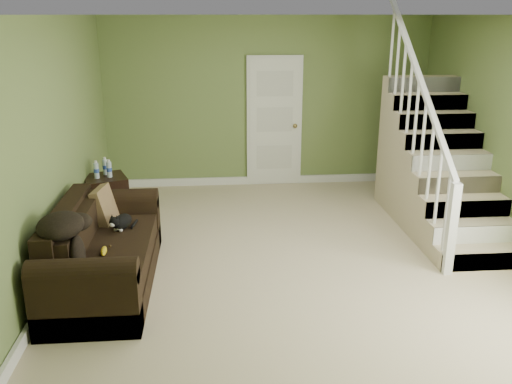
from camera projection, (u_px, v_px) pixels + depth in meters
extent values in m
cube|color=#C3AF8D|center=(292.00, 254.00, 6.18)|extent=(5.00, 5.50, 0.01)
cube|color=white|center=(298.00, 15.00, 5.37)|extent=(5.00, 5.50, 0.01)
cube|color=olive|center=(268.00, 103.00, 8.38)|extent=(5.00, 0.04, 2.60)
cube|color=olive|center=(366.00, 248.00, 3.17)|extent=(5.00, 0.04, 2.60)
cube|color=olive|center=(55.00, 147.00, 5.58)|extent=(0.04, 5.50, 2.60)
cube|color=white|center=(267.00, 180.00, 8.74)|extent=(5.00, 0.04, 0.12)
cube|color=white|center=(71.00, 257.00, 5.97)|extent=(0.04, 5.50, 0.12)
cube|color=white|center=(500.00, 242.00, 6.36)|extent=(0.04, 5.50, 0.12)
cube|color=white|center=(274.00, 122.00, 8.45)|extent=(0.86, 0.05, 2.02)
cube|color=white|center=(274.00, 123.00, 8.43)|extent=(0.78, 0.04, 1.96)
sphere|color=olive|center=(295.00, 126.00, 8.43)|extent=(0.07, 0.07, 0.07)
cube|color=#C3AF8D|center=(481.00, 257.00, 5.87)|extent=(1.00, 0.27, 0.20)
cylinder|color=white|center=(447.00, 211.00, 5.66)|extent=(0.04, 0.04, 0.90)
cube|color=#C3AF8D|center=(471.00, 239.00, 6.10)|extent=(1.00, 0.27, 0.40)
cylinder|color=white|center=(438.00, 185.00, 5.86)|extent=(0.04, 0.04, 0.90)
cube|color=#C3AF8D|center=(461.00, 222.00, 6.32)|extent=(1.00, 0.27, 0.60)
cylinder|color=white|center=(430.00, 160.00, 6.05)|extent=(0.04, 0.04, 0.90)
cube|color=#C3AF8D|center=(452.00, 206.00, 6.54)|extent=(1.00, 0.27, 0.80)
cylinder|color=white|center=(423.00, 138.00, 6.24)|extent=(0.04, 0.04, 0.90)
cube|color=#C3AF8D|center=(444.00, 191.00, 6.77)|extent=(1.00, 0.27, 1.00)
cylinder|color=white|center=(416.00, 116.00, 6.44)|extent=(0.04, 0.04, 0.90)
cube|color=#C3AF8D|center=(436.00, 177.00, 6.99)|extent=(1.00, 0.27, 1.20)
cylinder|color=white|center=(410.00, 96.00, 6.63)|extent=(0.04, 0.04, 0.90)
cube|color=#C3AF8D|center=(429.00, 164.00, 7.22)|extent=(1.00, 0.27, 1.40)
cylinder|color=white|center=(403.00, 77.00, 6.82)|extent=(0.04, 0.04, 0.90)
cube|color=#C3AF8D|center=(422.00, 152.00, 7.44)|extent=(1.00, 0.27, 1.60)
cylinder|color=white|center=(398.00, 59.00, 7.02)|extent=(0.04, 0.04, 0.90)
cube|color=#C3AF8D|center=(416.00, 141.00, 7.67)|extent=(1.00, 0.27, 1.80)
cylinder|color=white|center=(392.00, 42.00, 7.21)|extent=(0.04, 0.04, 0.90)
cube|color=white|center=(451.00, 229.00, 5.56)|extent=(0.09, 0.09, 1.00)
cube|color=white|center=(420.00, 78.00, 6.30)|extent=(0.06, 2.46, 1.84)
cube|color=black|center=(108.00, 273.00, 5.47)|extent=(0.90, 2.09, 0.24)
cube|color=black|center=(115.00, 252.00, 5.41)|extent=(0.68, 1.58, 0.21)
cube|color=black|center=(86.00, 304.00, 4.54)|extent=(0.90, 0.24, 0.59)
cube|color=black|center=(120.00, 223.00, 6.29)|extent=(0.90, 0.24, 0.59)
cylinder|color=black|center=(83.00, 272.00, 4.45)|extent=(0.90, 0.24, 0.24)
cylinder|color=black|center=(118.00, 199.00, 6.20)|extent=(0.90, 0.24, 0.24)
cube|color=black|center=(67.00, 237.00, 5.31)|extent=(0.19, 1.61, 0.60)
cube|color=black|center=(82.00, 229.00, 5.30)|extent=(0.13, 1.56, 0.33)
cube|color=black|center=(107.00, 199.00, 7.07)|extent=(0.65, 0.65, 0.61)
cylinder|color=silver|center=(96.00, 171.00, 6.88)|extent=(0.06, 0.06, 0.20)
cylinder|color=#2C4BAD|center=(96.00, 171.00, 6.88)|extent=(0.07, 0.07, 0.05)
cylinder|color=white|center=(96.00, 162.00, 6.84)|extent=(0.03, 0.03, 0.03)
cylinder|color=silver|center=(109.00, 169.00, 6.93)|extent=(0.06, 0.06, 0.20)
cylinder|color=#2C4BAD|center=(109.00, 169.00, 6.93)|extent=(0.07, 0.07, 0.05)
cylinder|color=white|center=(108.00, 161.00, 6.89)|extent=(0.03, 0.03, 0.03)
cylinder|color=silver|center=(105.00, 167.00, 7.04)|extent=(0.06, 0.06, 0.20)
cylinder|color=#2C4BAD|center=(105.00, 167.00, 7.04)|extent=(0.07, 0.07, 0.05)
cylinder|color=white|center=(104.00, 158.00, 7.00)|extent=(0.03, 0.03, 0.03)
ellipsoid|color=black|center=(122.00, 222.00, 5.71)|extent=(0.26, 0.32, 0.15)
ellipsoid|color=white|center=(121.00, 226.00, 5.66)|extent=(0.13, 0.14, 0.08)
sphere|color=black|center=(120.00, 222.00, 5.56)|extent=(0.14, 0.14, 0.10)
ellipsoid|color=white|center=(119.00, 225.00, 5.52)|extent=(0.07, 0.06, 0.05)
cone|color=black|center=(117.00, 217.00, 5.55)|extent=(0.05, 0.05, 0.05)
cone|color=black|center=(122.00, 217.00, 5.55)|extent=(0.05, 0.05, 0.05)
cylinder|color=black|center=(131.00, 223.00, 5.84)|extent=(0.06, 0.22, 0.03)
ellipsoid|color=yellow|center=(104.00, 251.00, 5.12)|extent=(0.07, 0.20, 0.06)
cube|color=#4E2F1F|center=(104.00, 205.00, 5.89)|extent=(0.25, 0.42, 0.41)
ellipsoid|color=black|center=(60.00, 226.00, 4.71)|extent=(0.43, 0.54, 0.21)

